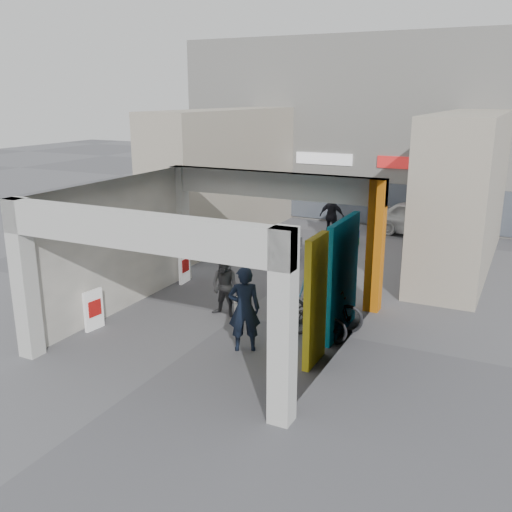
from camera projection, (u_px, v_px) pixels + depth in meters
The scene contains 21 objects.
ground at pixel (238, 316), 14.77m from camera, with size 90.00×90.00×0.00m, color #5E5E64.
arcade_canopy at pixel (241, 239), 13.20m from camera, with size 6.40×6.45×6.40m.
far_building at pixel (382, 130), 25.76m from camera, with size 18.00×4.08×8.00m.
plaza_bldg_left at pixel (225, 174), 22.47m from camera, with size 2.00×9.00×5.00m, color #A79B8A.
plaza_bldg_right at pixel (465, 191), 18.65m from camera, with size 2.00×9.00×5.00m, color #A79B8A.
bollard_left at pixel (230, 265), 17.52m from camera, with size 0.09×0.09×0.97m, color gray.
bollard_center at pixel (276, 275), 16.83m from camera, with size 0.09×0.09×0.83m, color gray.
bollard_right at pixel (323, 282), 16.00m from camera, with size 0.09×0.09×0.93m, color gray.
advert_board_near at pixel (94, 310), 13.83m from camera, with size 0.16×0.56×1.00m.
advert_board_far at pixel (184, 267), 17.29m from camera, with size 0.13×0.55×1.00m.
cafe_set at pixel (279, 251), 19.86m from camera, with size 1.30×1.05×0.79m.
produce_stand at pixel (270, 240), 21.11m from camera, with size 1.27×0.69×0.83m.
crate_stack at pixel (352, 238), 21.72m from camera, with size 0.51×0.43×0.56m.
border_collie at pixel (240, 309), 14.50m from camera, with size 0.27×0.52×0.73m.
man_with_dog at pixel (244, 309), 12.57m from camera, with size 0.71×0.47×1.96m, color black.
man_back_turned at pixel (225, 286), 14.61m from camera, with size 0.78×0.60×1.60m, color #434346.
man_elderly at pixel (316, 286), 14.53m from camera, with size 0.81×0.53×1.66m, color #5F93BA.
man_crates at pixel (332, 216), 22.51m from camera, with size 1.05×0.44×1.79m, color black.
bicycle_front at pixel (321, 307), 13.87m from camera, with size 0.73×2.11×1.11m, color black.
bicycle_rear at pixel (316, 320), 13.29m from camera, with size 0.45×1.60×0.96m, color black.
white_van at pixel (422, 219), 22.92m from camera, with size 1.64×4.07×1.39m, color silver.
Camera 1 is at (6.51, -12.16, 5.54)m, focal length 40.00 mm.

